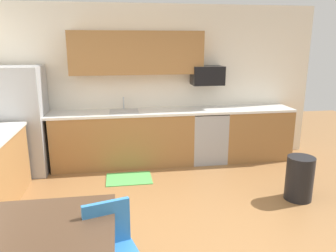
# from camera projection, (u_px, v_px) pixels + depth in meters

# --- Properties ---
(ground_plane) EXTENTS (12.00, 12.00, 0.00)m
(ground_plane) POSITION_uv_depth(u_px,v_px,m) (182.00, 237.00, 3.57)
(ground_plane) COLOR olive
(wall_back) EXTENTS (5.80, 0.10, 2.70)m
(wall_back) POSITION_uv_depth(u_px,v_px,m) (154.00, 84.00, 5.77)
(wall_back) COLOR silver
(wall_back) RESTS_ON ground
(cabinet_run_back) EXTENTS (2.35, 0.60, 0.90)m
(cabinet_run_back) POSITION_uv_depth(u_px,v_px,m) (124.00, 140.00, 5.57)
(cabinet_run_back) COLOR olive
(cabinet_run_back) RESTS_ON ground
(cabinet_run_back_right) EXTENTS (1.20, 0.60, 0.90)m
(cabinet_run_back_right) POSITION_uv_depth(u_px,v_px,m) (255.00, 134.00, 5.92)
(cabinet_run_back_right) COLOR olive
(cabinet_run_back_right) RESTS_ON ground
(countertop_back) EXTENTS (4.80, 0.64, 0.04)m
(countertop_back) POSITION_uv_depth(u_px,v_px,m) (156.00, 112.00, 5.54)
(countertop_back) COLOR silver
(countertop_back) RESTS_ON cabinet_run_back
(upper_cabinets_back) EXTENTS (2.20, 0.34, 0.70)m
(upper_cabinets_back) POSITION_uv_depth(u_px,v_px,m) (137.00, 53.00, 5.38)
(upper_cabinets_back) COLOR olive
(refrigerator) EXTENTS (0.76, 0.70, 1.72)m
(refrigerator) POSITION_uv_depth(u_px,v_px,m) (21.00, 121.00, 5.16)
(refrigerator) COLOR #9EA0A5
(refrigerator) RESTS_ON ground
(oven_range) EXTENTS (0.60, 0.60, 0.91)m
(oven_range) POSITION_uv_depth(u_px,v_px,m) (207.00, 136.00, 5.79)
(oven_range) COLOR #999BA0
(oven_range) RESTS_ON ground
(microwave) EXTENTS (0.54, 0.36, 0.32)m
(microwave) POSITION_uv_depth(u_px,v_px,m) (207.00, 75.00, 5.62)
(microwave) COLOR black
(sink_basin) EXTENTS (0.48, 0.40, 0.14)m
(sink_basin) POSITION_uv_depth(u_px,v_px,m) (124.00, 115.00, 5.47)
(sink_basin) COLOR #A5A8AD
(sink_basin) RESTS_ON countertop_back
(sink_faucet) EXTENTS (0.02, 0.02, 0.24)m
(sink_faucet) POSITION_uv_depth(u_px,v_px,m) (124.00, 104.00, 5.60)
(sink_faucet) COLOR #B2B5BA
(sink_faucet) RESTS_ON countertop_back
(dining_table) EXTENTS (1.40, 0.90, 0.74)m
(dining_table) POSITION_uv_depth(u_px,v_px,m) (19.00, 235.00, 2.41)
(dining_table) COLOR #422D1E
(dining_table) RESTS_ON ground
(chair_near_table) EXTENTS (0.49, 0.49, 0.85)m
(chair_near_table) POSITION_uv_depth(u_px,v_px,m) (111.00, 248.00, 2.55)
(chair_near_table) COLOR #2D72B7
(chair_near_table) RESTS_ON ground
(trash_bin) EXTENTS (0.36, 0.36, 0.60)m
(trash_bin) POSITION_uv_depth(u_px,v_px,m) (299.00, 178.00, 4.36)
(trash_bin) COLOR black
(trash_bin) RESTS_ON ground
(floor_mat) EXTENTS (0.70, 0.50, 0.01)m
(floor_mat) POSITION_uv_depth(u_px,v_px,m) (129.00, 179.00, 5.07)
(floor_mat) COLOR #4CA54C
(floor_mat) RESTS_ON ground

